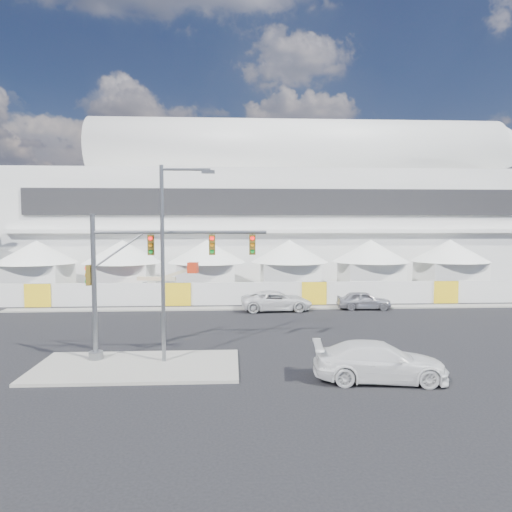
{
  "coord_description": "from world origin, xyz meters",
  "views": [
    {
      "loc": [
        -1.3,
        -25.45,
        7.12
      ],
      "look_at": [
        0.59,
        10.0,
        4.64
      ],
      "focal_mm": 32.0,
      "sensor_mm": 36.0,
      "label": 1
    }
  ],
  "objects": [
    {
      "name": "far_curb",
      "position": [
        20.0,
        12.5,
        0.06
      ],
      "size": [
        80.0,
        1.2,
        0.12
      ],
      "primitive_type": "cube",
      "color": "gray",
      "rests_on": "ground"
    },
    {
      "name": "median_island",
      "position": [
        -6.0,
        -3.0,
        0.07
      ],
      "size": [
        10.0,
        5.0,
        0.15
      ],
      "primitive_type": "cube",
      "color": "gray",
      "rests_on": "ground"
    },
    {
      "name": "pickup_curb",
      "position": [
        2.38,
        11.67,
        0.81
      ],
      "size": [
        2.94,
        5.94,
        1.62
      ],
      "primitive_type": "imported",
      "rotation": [
        0.0,
        0.0,
        1.62
      ],
      "color": "silver",
      "rests_on": "ground"
    },
    {
      "name": "streetlight_median",
      "position": [
        -4.51,
        -2.41,
        5.84
      ],
      "size": [
        2.74,
        0.28,
        9.91
      ],
      "color": "slate",
      "rests_on": "median_island"
    },
    {
      "name": "sedan_silver",
      "position": [
        9.75,
        11.86,
        0.76
      ],
      "size": [
        2.01,
        4.55,
        1.52
      ],
      "primitive_type": "imported",
      "rotation": [
        0.0,
        0.0,
        1.52
      ],
      "color": "#B4B3B8",
      "rests_on": "ground"
    },
    {
      "name": "pickup_near",
      "position": [
        5.42,
        -5.39,
        0.87
      ],
      "size": [
        3.07,
        6.24,
        1.74
      ],
      "primitive_type": "imported",
      "rotation": [
        0.0,
        0.0,
        1.46
      ],
      "color": "white",
      "rests_on": "ground"
    },
    {
      "name": "boom_lift",
      "position": [
        -8.94,
        18.09,
        0.95
      ],
      "size": [
        7.12,
        2.16,
        3.55
      ],
      "rotation": [
        0.0,
        0.0,
        -0.17
      ],
      "color": "red",
      "rests_on": "ground"
    },
    {
      "name": "lot_car_a",
      "position": [
        13.59,
        17.7,
        0.64
      ],
      "size": [
        2.29,
        4.11,
        1.28
      ],
      "primitive_type": "imported",
      "rotation": [
        0.0,
        0.0,
        1.32
      ],
      "color": "white",
      "rests_on": "ground"
    },
    {
      "name": "tent_row",
      "position": [
        0.5,
        24.0,
        3.15
      ],
      "size": [
        53.4,
        8.4,
        5.4
      ],
      "color": "white",
      "rests_on": "ground"
    },
    {
      "name": "lot_car_c",
      "position": [
        -7.8,
        19.03,
        0.71
      ],
      "size": [
        2.67,
        5.11,
        1.41
      ],
      "primitive_type": "imported",
      "rotation": [
        0.0,
        0.0,
        1.42
      ],
      "color": "#9D9EA2",
      "rests_on": "ground"
    },
    {
      "name": "ground",
      "position": [
        0.0,
        0.0,
        0.0
      ],
      "size": [
        160.0,
        160.0,
        0.0
      ],
      "primitive_type": "plane",
      "color": "black",
      "rests_on": "ground"
    },
    {
      "name": "hoarding_fence",
      "position": [
        6.0,
        14.5,
        1.0
      ],
      "size": [
        70.0,
        0.25,
        2.0
      ],
      "primitive_type": "cube",
      "color": "silver",
      "rests_on": "ground"
    },
    {
      "name": "stadium",
      "position": [
        8.71,
        41.5,
        9.45
      ],
      "size": [
        80.0,
        24.8,
        21.98
      ],
      "color": "silver",
      "rests_on": "ground"
    },
    {
      "name": "traffic_mast",
      "position": [
        -6.44,
        -1.88,
        4.28
      ],
      "size": [
        9.21,
        0.73,
        7.49
      ],
      "color": "slate",
      "rests_on": "median_island"
    }
  ]
}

